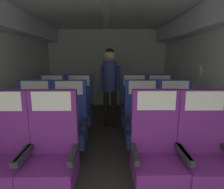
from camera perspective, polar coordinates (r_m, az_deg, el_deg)
name	(u,v)px	position (r m, az deg, el deg)	size (l,w,h in m)	color
ground	(106,146)	(3.31, -1.74, -15.06)	(3.71, 5.91, 0.02)	#3D3833
fuselage_shell	(106,46)	(3.26, -1.82, 14.38)	(3.59, 5.56, 2.31)	silver
seat_a_left_window	(3,155)	(2.33, -29.96, -15.53)	(0.53, 0.50, 1.12)	#38383D
seat_a_left_aisle	(52,155)	(2.14, -17.55, -16.89)	(0.53, 0.50, 1.12)	#38383D
seat_a_right_aisle	(204,154)	(2.27, 25.87, -15.82)	(0.53, 0.50, 1.12)	#38383D
seat_a_right_window	(156,154)	(2.12, 13.14, -16.90)	(0.53, 0.50, 1.12)	#38383D
seat_b_left_window	(35,125)	(3.07, -22.02, -8.51)	(0.53, 0.50, 1.12)	#38383D
seat_b_left_aisle	(69,125)	(2.91, -12.65, -8.99)	(0.53, 0.50, 1.12)	#38383D
seat_b_right_aisle	(175,125)	(3.02, 18.35, -8.55)	(0.53, 0.50, 1.12)	#38383D
seat_b_right_window	(142,124)	(2.92, 8.96, -8.81)	(0.53, 0.50, 1.12)	#38383D
seat_c_left_window	(52,109)	(3.86, -17.42, -4.25)	(0.53, 0.50, 1.12)	#38383D
seat_c_left_aisle	(79,109)	(3.75, -9.79, -4.33)	(0.53, 0.50, 1.12)	#38383D
seat_c_right_aisle	(160,109)	(3.83, 14.11, -4.20)	(0.53, 0.50, 1.12)	#38383D
seat_c_right_window	(134,109)	(3.74, 6.69, -4.30)	(0.53, 0.50, 1.12)	#38383D
flight_attendant	(110,80)	(3.88, -0.64, 4.52)	(0.43, 0.28, 1.63)	black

